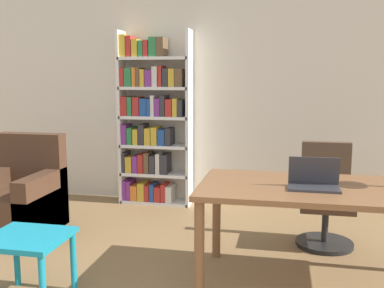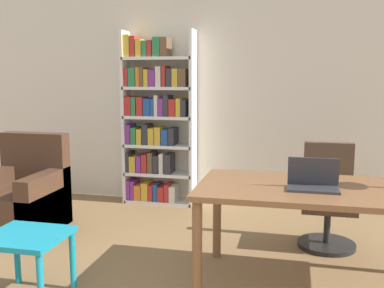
# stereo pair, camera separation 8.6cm
# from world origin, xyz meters

# --- Properties ---
(wall_back) EXTENTS (8.00, 0.06, 2.70)m
(wall_back) POSITION_xyz_m (0.00, 4.53, 1.35)
(wall_back) COLOR beige
(wall_back) RESTS_ON ground_plane
(desk) EXTENTS (1.72, 0.91, 0.76)m
(desk) POSITION_xyz_m (0.94, 2.44, 0.67)
(desk) COLOR brown
(desk) RESTS_ON ground_plane
(laptop) EXTENTS (0.35, 0.21, 0.22)m
(laptop) POSITION_xyz_m (0.90, 2.38, 0.81)
(laptop) COLOR #2D2D33
(laptop) RESTS_ON desk
(office_chair) EXTENTS (0.52, 0.52, 0.94)m
(office_chair) POSITION_xyz_m (1.08, 3.36, 0.42)
(office_chair) COLOR black
(office_chair) RESTS_ON ground_plane
(side_table_blue) EXTENTS (0.53, 0.49, 0.48)m
(side_table_blue) POSITION_xyz_m (-1.01, 1.80, 0.40)
(side_table_blue) COLOR teal
(side_table_blue) RESTS_ON ground_plane
(armchair) EXTENTS (0.72, 0.78, 0.96)m
(armchair) POSITION_xyz_m (-1.90, 3.08, 0.31)
(armchair) COLOR #472D1E
(armchair) RESTS_ON ground_plane
(bookshelf) EXTENTS (0.87, 0.28, 2.08)m
(bookshelf) POSITION_xyz_m (-0.89, 4.34, 1.01)
(bookshelf) COLOR white
(bookshelf) RESTS_ON ground_plane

